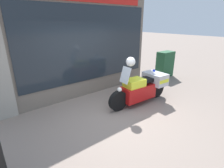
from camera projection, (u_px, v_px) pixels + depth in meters
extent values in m
plane|color=gray|center=(114.00, 117.00, 4.86)|extent=(60.00, 60.00, 0.00)
cube|color=#6B6056|center=(75.00, 46.00, 5.72)|extent=(6.09, 0.40, 3.44)
cube|color=#1E262D|center=(91.00, 44.00, 5.83)|extent=(4.84, 0.02, 2.44)
cube|color=slate|center=(88.00, 85.00, 6.48)|extent=(4.62, 0.30, 0.55)
cube|color=silver|center=(85.00, 59.00, 6.27)|extent=(4.62, 0.02, 1.34)
cube|color=beige|center=(86.00, 41.00, 5.94)|extent=(4.62, 0.30, 0.02)
cube|color=#C68E19|center=(33.00, 44.00, 4.90)|extent=(0.18, 0.04, 0.06)
cube|color=black|center=(62.00, 42.00, 5.41)|extent=(0.18, 0.04, 0.06)
cube|color=navy|center=(86.00, 40.00, 5.93)|extent=(0.18, 0.04, 0.06)
cube|color=#B7B2A8|center=(106.00, 38.00, 6.44)|extent=(0.18, 0.04, 0.06)
cube|color=maroon|center=(123.00, 37.00, 6.96)|extent=(0.18, 0.04, 0.06)
cube|color=#2866B7|center=(49.00, 83.00, 5.44)|extent=(0.19, 0.04, 0.27)
cube|color=orange|center=(89.00, 74.00, 6.30)|extent=(0.19, 0.03, 0.27)
cube|color=#2D8E42|center=(119.00, 68.00, 7.15)|extent=(0.19, 0.03, 0.27)
cylinder|color=black|center=(118.00, 101.00, 5.10)|extent=(0.61, 0.18, 0.61)
cylinder|color=black|center=(156.00, 89.00, 6.01)|extent=(0.61, 0.18, 0.61)
cube|color=#B71414|center=(138.00, 92.00, 5.50)|extent=(1.15, 0.54, 0.45)
cube|color=yellow|center=(134.00, 83.00, 5.30)|extent=(0.64, 0.46, 0.26)
cube|color=black|center=(145.00, 80.00, 5.53)|extent=(0.68, 0.40, 0.10)
cube|color=#B7B7BC|center=(155.00, 78.00, 5.81)|extent=(0.54, 0.80, 0.38)
cube|color=yellow|center=(155.00, 78.00, 5.81)|extent=(0.49, 0.80, 0.11)
cube|color=#B2BCC6|center=(125.00, 75.00, 4.98)|extent=(0.19, 0.34, 0.46)
sphere|color=white|center=(119.00, 90.00, 5.01)|extent=(0.14, 0.14, 0.14)
sphere|color=blue|center=(154.00, 71.00, 5.67)|extent=(0.09, 0.09, 0.09)
cube|color=#1E4C2D|center=(165.00, 64.00, 8.21)|extent=(0.82, 0.46, 1.17)
sphere|color=white|center=(131.00, 62.00, 4.96)|extent=(0.27, 0.27, 0.27)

